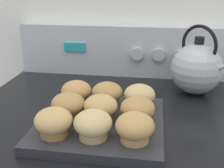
% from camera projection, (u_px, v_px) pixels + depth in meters
% --- Properties ---
extents(wall_back, '(8.00, 0.05, 2.40)m').
position_uv_depth(wall_back, '(125.00, 0.00, 1.00)').
color(wall_back, white).
rests_on(wall_back, ground_plane).
extents(control_panel, '(0.74, 0.07, 0.18)m').
position_uv_depth(control_panel, '(123.00, 51.00, 1.01)').
color(control_panel, '#B7BABF').
rests_on(control_panel, stove_range).
extents(muffin_pan, '(0.29, 0.29, 0.02)m').
position_uv_depth(muffin_pan, '(102.00, 123.00, 0.67)').
color(muffin_pan, '#28282D').
rests_on(muffin_pan, stove_range).
extents(muffin_r0_c0, '(0.08, 0.08, 0.06)m').
position_uv_depth(muffin_r0_c0, '(54.00, 122.00, 0.59)').
color(muffin_r0_c0, olive).
rests_on(muffin_r0_c0, muffin_pan).
extents(muffin_r0_c1, '(0.08, 0.08, 0.06)m').
position_uv_depth(muffin_r0_c1, '(95.00, 125.00, 0.57)').
color(muffin_r0_c1, tan).
rests_on(muffin_r0_c1, muffin_pan).
extents(muffin_r0_c2, '(0.08, 0.08, 0.06)m').
position_uv_depth(muffin_r0_c2, '(135.00, 128.00, 0.56)').
color(muffin_r0_c2, tan).
rests_on(muffin_r0_c2, muffin_pan).
extents(muffin_r1_c0, '(0.08, 0.08, 0.06)m').
position_uv_depth(muffin_r1_c0, '(68.00, 106.00, 0.66)').
color(muffin_r1_c0, '#A37A4C').
rests_on(muffin_r1_c0, muffin_pan).
extents(muffin_r1_c1, '(0.08, 0.08, 0.06)m').
position_uv_depth(muffin_r1_c1, '(102.00, 108.00, 0.65)').
color(muffin_r1_c1, olive).
rests_on(muffin_r1_c1, muffin_pan).
extents(muffin_r1_c2, '(0.08, 0.08, 0.06)m').
position_uv_depth(muffin_r1_c2, '(138.00, 110.00, 0.64)').
color(muffin_r1_c2, olive).
rests_on(muffin_r1_c2, muffin_pan).
extents(muffin_r2_c0, '(0.08, 0.08, 0.06)m').
position_uv_depth(muffin_r2_c0, '(76.00, 92.00, 0.74)').
color(muffin_r2_c0, tan).
rests_on(muffin_r2_c0, muffin_pan).
extents(muffin_r2_c1, '(0.08, 0.08, 0.06)m').
position_uv_depth(muffin_r2_c1, '(109.00, 94.00, 0.73)').
color(muffin_r2_c1, tan).
rests_on(muffin_r2_c1, muffin_pan).
extents(muffin_r2_c2, '(0.08, 0.08, 0.06)m').
position_uv_depth(muffin_r2_c2, '(140.00, 96.00, 0.72)').
color(muffin_r2_c2, olive).
rests_on(muffin_r2_c2, muffin_pan).
extents(tea_kettle, '(0.17, 0.16, 0.21)m').
position_uv_depth(tea_kettle, '(197.00, 68.00, 0.85)').
color(tea_kettle, '#ADAFB5').
rests_on(tea_kettle, stove_range).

